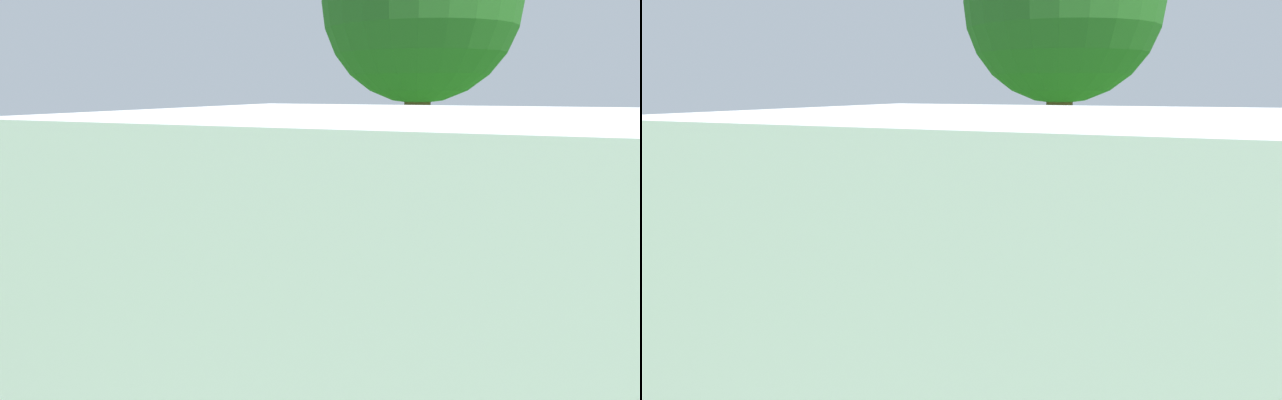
% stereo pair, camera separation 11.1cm
% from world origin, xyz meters
% --- Properties ---
extents(ground, '(40.00, 40.00, 0.00)m').
position_xyz_m(ground, '(0.00, 0.00, 0.00)').
color(ground, '#478C38').
extents(park_bench, '(1.63, 0.61, 0.90)m').
position_xyz_m(park_bench, '(3.18, 4.45, 0.47)').
color(park_bench, navy).
rests_on(park_bench, ground).
extents(shade_tree, '(3.05, 3.05, 5.24)m').
position_xyz_m(shade_tree, '(-2.01, 1.08, 3.68)').
color(shade_tree, brown).
rests_on(shade_tree, ground).
extents(parasol_pink_0, '(0.94, 0.83, 0.84)m').
position_xyz_m(parasol_pink_0, '(5.54, -2.62, 0.42)').
color(parasol_pink_0, tan).
rests_on(parasol_pink_0, ground).
extents(parasol_blue_0, '(0.83, 0.86, 0.73)m').
position_xyz_m(parasol_blue_0, '(-1.52, -1.25, 0.40)').
color(parasol_blue_0, tan).
rests_on(parasol_blue_0, ground).
extents(parasol_orange_1, '(0.90, 0.92, 0.87)m').
position_xyz_m(parasol_orange_1, '(3.07, -2.73, 0.43)').
color(parasol_orange_1, tan).
rests_on(parasol_orange_1, ground).
extents(parasol_teal_0, '(1.03, 1.03, 0.64)m').
position_xyz_m(parasol_teal_0, '(3.07, 3.19, 0.41)').
color(parasol_teal_0, tan).
rests_on(parasol_teal_0, ground).
extents(parasol_purple_0, '(0.54, 0.63, 0.61)m').
position_xyz_m(parasol_purple_0, '(5.02, 1.51, 0.30)').
color(parasol_purple_0, tan).
rests_on(parasol_purple_0, ground).
extents(parasol_yellow_0, '(0.85, 0.81, 0.71)m').
position_xyz_m(parasol_yellow_0, '(0.89, -3.19, 0.36)').
color(parasol_yellow_0, tan).
rests_on(parasol_yellow_0, ground).
extents(parasol_yellow_1, '(0.88, 0.90, 0.71)m').
position_xyz_m(parasol_yellow_1, '(4.26, -0.32, 0.47)').
color(parasol_yellow_1, tan).
rests_on(parasol_yellow_1, ground).
extents(parasol_purple_1, '(0.81, 0.81, 0.74)m').
position_xyz_m(parasol_purple_1, '(-3.74, -1.23, 0.37)').
color(parasol_purple_1, tan).
rests_on(parasol_purple_1, ground).
extents(parasol_blue_2, '(0.80, 0.83, 0.69)m').
position_xyz_m(parasol_blue_2, '(-4.42, -3.16, 0.44)').
color(parasol_blue_2, tan).
rests_on(parasol_blue_2, ground).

